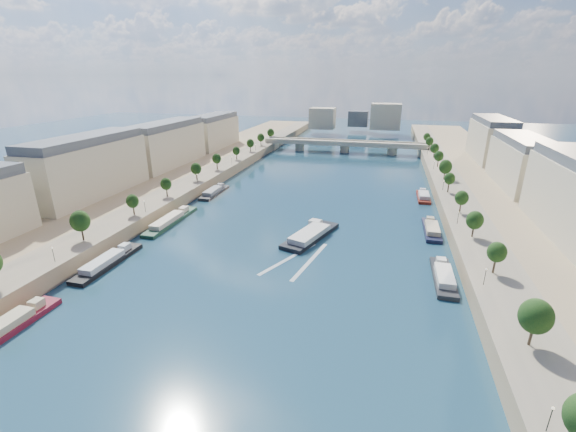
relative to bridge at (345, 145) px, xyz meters
The scene contains 17 objects.
ground 126.68m from the bridge, 90.00° to the right, with size 700.00×700.00×0.00m, color #0C2638.
quay_left 145.64m from the bridge, 119.63° to the right, with size 44.00×520.00×5.00m, color #9E8460.
quay_right 145.64m from the bridge, 60.37° to the right, with size 44.00×520.00×5.00m, color #9E8460.
pave_left 138.82m from the bridge, 114.24° to the right, with size 14.00×520.00×0.10m, color gray.
pave_right 138.82m from the bridge, 65.76° to the right, with size 14.00×520.00×0.10m, color gray.
trees_left 136.28m from the bridge, 113.82° to the right, with size 4.80×268.80×8.26m.
trees_right 129.01m from the bridge, 64.74° to the right, with size 4.80×268.80×8.26m.
lamps_left 146.34m from the bridge, 111.03° to the right, with size 0.36×200.36×4.28m.
lamps_right 132.45m from the bridge, 66.64° to the right, with size 0.36×200.36×4.28m.
buildings_left 143.11m from the bridge, 126.57° to the right, with size 16.00×226.00×23.20m.
buildings_right 143.11m from the bridge, 53.43° to the right, with size 16.00×226.00×23.20m.
skyline 93.49m from the bridge, 88.03° to the left, with size 79.00×42.00×22.00m.
bridge is the anchor object (origin of this frame).
tour_barge 153.31m from the bridge, 87.64° to the right, with size 15.60×28.07×3.73m.
wake 169.94m from the bridge, 87.87° to the right, with size 15.42×25.76×0.04m.
moored_barges_left 187.17m from the bridge, 104.07° to the right, with size 5.00×156.68×3.60m.
moored_barges_right 173.99m from the bridge, 74.84° to the right, with size 5.00×163.25×3.60m.
Camera 1 is at (28.15, -41.52, 50.57)m, focal length 24.00 mm.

